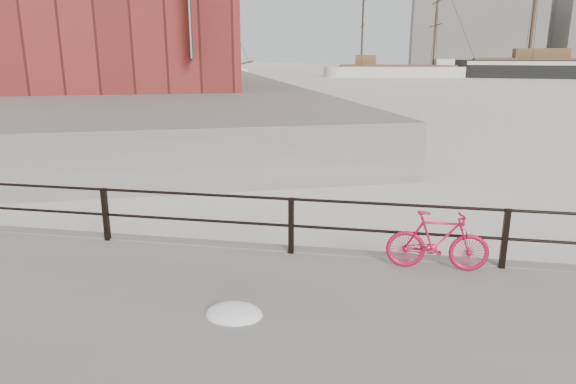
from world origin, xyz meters
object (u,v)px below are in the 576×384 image
at_px(schooner_left, 179,80).
at_px(workboat_near, 55,101).
at_px(schooner_mid, 396,77).
at_px(bicycle, 438,241).
at_px(workboat_far, 95,89).

height_order(schooner_left, workboat_near, schooner_left).
bearing_deg(schooner_mid, bicycle, -95.27).
height_order(schooner_left, workboat_far, schooner_left).
bearing_deg(workboat_near, workboat_far, 105.90).
bearing_deg(workboat_far, workboat_near, -95.56).
height_order(schooner_mid, workboat_near, schooner_mid).
xyz_separation_m(bicycle, schooner_mid, (0.60, 79.26, -0.84)).
bearing_deg(schooner_mid, workboat_near, -124.69).
bearing_deg(schooner_mid, workboat_far, -138.10).
xyz_separation_m(bicycle, workboat_far, (-32.33, 44.27, -0.84)).
distance_m(schooner_left, workboat_far, 21.35).
bearing_deg(workboat_far, schooner_left, 62.96).
height_order(bicycle, schooner_mid, schooner_mid).
height_order(bicycle, workboat_near, workboat_near).
xyz_separation_m(bicycle, workboat_near, (-27.57, 30.19, -0.84)).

